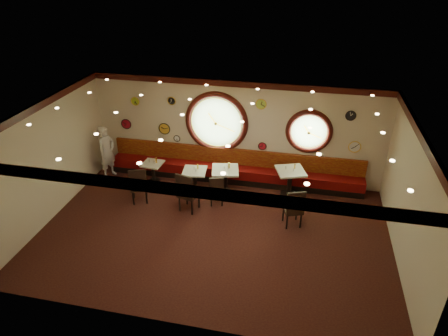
# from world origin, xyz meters

# --- Properties ---
(floor) EXTENTS (9.00, 6.00, 0.00)m
(floor) POSITION_xyz_m (0.00, 0.00, 0.00)
(floor) COLOR black
(floor) RESTS_ON ground
(ceiling) EXTENTS (9.00, 6.00, 0.02)m
(ceiling) POSITION_xyz_m (0.00, 0.00, 3.20)
(ceiling) COLOR gold
(ceiling) RESTS_ON wall_back
(wall_back) EXTENTS (9.00, 0.02, 3.20)m
(wall_back) POSITION_xyz_m (0.00, 3.00, 1.60)
(wall_back) COLOR beige
(wall_back) RESTS_ON floor
(wall_front) EXTENTS (9.00, 0.02, 3.20)m
(wall_front) POSITION_xyz_m (0.00, -3.00, 1.60)
(wall_front) COLOR beige
(wall_front) RESTS_ON floor
(wall_left) EXTENTS (0.02, 6.00, 3.20)m
(wall_left) POSITION_xyz_m (-4.50, 0.00, 1.60)
(wall_left) COLOR beige
(wall_left) RESTS_ON floor
(wall_right) EXTENTS (0.02, 6.00, 3.20)m
(wall_right) POSITION_xyz_m (4.50, 0.00, 1.60)
(wall_right) COLOR beige
(wall_right) RESTS_ON floor
(molding_back) EXTENTS (9.00, 0.10, 0.18)m
(molding_back) POSITION_xyz_m (0.00, 2.95, 3.11)
(molding_back) COLOR #350C09
(molding_back) RESTS_ON wall_back
(molding_front) EXTENTS (9.00, 0.10, 0.18)m
(molding_front) POSITION_xyz_m (0.00, -2.95, 3.11)
(molding_front) COLOR #350C09
(molding_front) RESTS_ON wall_back
(molding_left) EXTENTS (0.10, 6.00, 0.18)m
(molding_left) POSITION_xyz_m (-4.45, 0.00, 3.11)
(molding_left) COLOR #350C09
(molding_left) RESTS_ON wall_back
(molding_right) EXTENTS (0.10, 6.00, 0.18)m
(molding_right) POSITION_xyz_m (4.45, 0.00, 3.11)
(molding_right) COLOR #350C09
(molding_right) RESTS_ON wall_back
(banquette_base) EXTENTS (8.00, 0.55, 0.20)m
(banquette_base) POSITION_xyz_m (0.00, 2.72, 0.10)
(banquette_base) COLOR black
(banquette_base) RESTS_ON floor
(banquette_seat) EXTENTS (8.00, 0.55, 0.30)m
(banquette_seat) POSITION_xyz_m (0.00, 2.72, 0.35)
(banquette_seat) COLOR #560707
(banquette_seat) RESTS_ON banquette_base
(banquette_back) EXTENTS (8.00, 0.10, 0.55)m
(banquette_back) POSITION_xyz_m (0.00, 2.94, 0.75)
(banquette_back) COLOR #5F0707
(banquette_back) RESTS_ON wall_back
(porthole_left_glass) EXTENTS (1.66, 0.02, 1.66)m
(porthole_left_glass) POSITION_xyz_m (-0.60, 3.00, 1.85)
(porthole_left_glass) COLOR #8CB46C
(porthole_left_glass) RESTS_ON wall_back
(porthole_left_frame) EXTENTS (1.98, 0.18, 1.98)m
(porthole_left_frame) POSITION_xyz_m (-0.60, 2.98, 1.85)
(porthole_left_frame) COLOR #350C09
(porthole_left_frame) RESTS_ON wall_back
(porthole_left_ring) EXTENTS (1.61, 0.03, 1.61)m
(porthole_left_ring) POSITION_xyz_m (-0.60, 2.95, 1.85)
(porthole_left_ring) COLOR yellow
(porthole_left_ring) RESTS_ON wall_back
(porthole_right_glass) EXTENTS (1.10, 0.02, 1.10)m
(porthole_right_glass) POSITION_xyz_m (2.20, 3.00, 1.80)
(porthole_right_glass) COLOR #8CB46C
(porthole_right_glass) RESTS_ON wall_back
(porthole_right_frame) EXTENTS (1.38, 0.18, 1.38)m
(porthole_right_frame) POSITION_xyz_m (2.20, 2.98, 1.80)
(porthole_right_frame) COLOR #350C09
(porthole_right_frame) RESTS_ON wall_back
(porthole_right_ring) EXTENTS (1.09, 0.03, 1.09)m
(porthole_right_ring) POSITION_xyz_m (2.20, 2.95, 1.80)
(porthole_right_ring) COLOR yellow
(porthole_right_ring) RESTS_ON wall_back
(wall_clock_0) EXTENTS (0.24, 0.03, 0.24)m
(wall_clock_0) POSITION_xyz_m (0.85, 2.96, 1.20)
(wall_clock_0) COLOR red
(wall_clock_0) RESTS_ON wall_back
(wall_clock_1) EXTENTS (0.24, 0.03, 0.24)m
(wall_clock_1) POSITION_xyz_m (-2.00, 2.96, 2.45)
(wall_clock_1) COLOR black
(wall_clock_1) RESTS_ON wall_back
(wall_clock_2) EXTENTS (0.20, 0.03, 0.20)m
(wall_clock_2) POSITION_xyz_m (-1.90, 2.96, 1.20)
(wall_clock_2) COLOR white
(wall_clock_2) RESTS_ON wall_back
(wall_clock_3) EXTENTS (0.36, 0.03, 0.36)m
(wall_clock_3) POSITION_xyz_m (-2.30, 2.96, 1.50)
(wall_clock_3) COLOR gold
(wall_clock_3) RESTS_ON wall_back
(wall_clock_4) EXTENTS (0.34, 0.03, 0.34)m
(wall_clock_4) POSITION_xyz_m (3.55, 2.96, 1.45)
(wall_clock_4) COLOR white
(wall_clock_4) RESTS_ON wall_back
(wall_clock_5) EXTENTS (0.32, 0.03, 0.32)m
(wall_clock_5) POSITION_xyz_m (-3.60, 2.96, 1.55)
(wall_clock_5) COLOR red
(wall_clock_5) RESTS_ON wall_back
(wall_clock_6) EXTENTS (0.28, 0.03, 0.28)m
(wall_clock_6) POSITION_xyz_m (3.30, 2.96, 2.40)
(wall_clock_6) COLOR black
(wall_clock_6) RESTS_ON wall_back
(wall_clock_7) EXTENTS (0.26, 0.03, 0.26)m
(wall_clock_7) POSITION_xyz_m (-3.20, 2.96, 2.35)
(wall_clock_7) COLOR #99BF26
(wall_clock_7) RESTS_ON wall_back
(wall_clock_8) EXTENTS (0.30, 0.03, 0.30)m
(wall_clock_8) POSITION_xyz_m (0.75, 2.96, 2.55)
(wall_clock_8) COLOR #AAD241
(wall_clock_8) RESTS_ON wall_back
(table_a) EXTENTS (0.64, 0.64, 0.67)m
(table_a) POSITION_xyz_m (-2.47, 2.14, 0.42)
(table_a) COLOR black
(table_a) RESTS_ON floor
(table_b) EXTENTS (0.76, 0.76, 0.75)m
(table_b) POSITION_xyz_m (-1.01, 1.81, 0.47)
(table_b) COLOR black
(table_b) RESTS_ON floor
(table_c) EXTENTS (0.91, 0.91, 0.85)m
(table_c) POSITION_xyz_m (-0.09, 1.89, 0.54)
(table_c) COLOR black
(table_c) RESTS_ON floor
(table_d) EXTENTS (1.00, 1.00, 0.87)m
(table_d) POSITION_xyz_m (1.79, 2.21, 0.55)
(table_d) COLOR black
(table_d) RESTS_ON floor
(chair_a) EXTENTS (0.62, 0.62, 0.71)m
(chair_a) POSITION_xyz_m (-2.42, 0.91, 0.65)
(chair_a) COLOR black
(chair_a) RESTS_ON floor
(chair_b) EXTENTS (0.62, 0.62, 0.75)m
(chair_b) POSITION_xyz_m (-0.94, 0.78, 0.69)
(chair_b) COLOR black
(chair_b) RESTS_ON floor
(chair_c) EXTENTS (0.49, 0.49, 0.59)m
(chair_c) POSITION_xyz_m (-0.21, 1.26, 0.54)
(chair_c) COLOR black
(chair_c) RESTS_ON floor
(chair_d) EXTENTS (0.61, 0.61, 0.70)m
(chair_d) POSITION_xyz_m (2.00, 0.68, 0.65)
(chair_d) COLOR black
(chair_d) RESTS_ON floor
(condiment_a_salt) EXTENTS (0.03, 0.03, 0.09)m
(condiment_a_salt) POSITION_xyz_m (-2.59, 2.18, 0.71)
(condiment_a_salt) COLOR silver
(condiment_a_salt) RESTS_ON table_a
(condiment_b_salt) EXTENTS (0.03, 0.03, 0.09)m
(condiment_b_salt) POSITION_xyz_m (-1.03, 1.86, 0.79)
(condiment_b_salt) COLOR silver
(condiment_b_salt) RESTS_ON table_b
(condiment_c_salt) EXTENTS (0.04, 0.04, 0.11)m
(condiment_c_salt) POSITION_xyz_m (-0.13, 1.92, 0.90)
(condiment_c_salt) COLOR silver
(condiment_c_salt) RESTS_ON table_c
(condiment_d_salt) EXTENTS (0.03, 0.03, 0.09)m
(condiment_d_salt) POSITION_xyz_m (1.65, 2.24, 0.91)
(condiment_d_salt) COLOR #BBBBBF
(condiment_d_salt) RESTS_ON table_d
(condiment_a_pepper) EXTENTS (0.04, 0.04, 0.10)m
(condiment_a_pepper) POSITION_xyz_m (-2.41, 2.13, 0.72)
(condiment_a_pepper) COLOR silver
(condiment_a_pepper) RESTS_ON table_a
(condiment_b_pepper) EXTENTS (0.04, 0.04, 0.11)m
(condiment_b_pepper) POSITION_xyz_m (-0.96, 1.77, 0.81)
(condiment_b_pepper) COLOR silver
(condiment_b_pepper) RESTS_ON table_b
(condiment_c_pepper) EXTENTS (0.03, 0.03, 0.09)m
(condiment_c_pepper) POSITION_xyz_m (-0.01, 1.92, 0.89)
(condiment_c_pepper) COLOR silver
(condiment_c_pepper) RESTS_ON table_c
(condiment_d_pepper) EXTENTS (0.03, 0.03, 0.09)m
(condiment_d_pepper) POSITION_xyz_m (1.87, 2.16, 0.91)
(condiment_d_pepper) COLOR silver
(condiment_d_pepper) RESTS_ON table_d
(condiment_a_bottle) EXTENTS (0.05, 0.05, 0.18)m
(condiment_a_bottle) POSITION_xyz_m (-2.35, 2.18, 0.75)
(condiment_a_bottle) COLOR gold
(condiment_a_bottle) RESTS_ON table_a
(condiment_b_bottle) EXTENTS (0.05, 0.05, 0.15)m
(condiment_b_bottle) POSITION_xyz_m (-0.94, 1.92, 0.82)
(condiment_b_bottle) COLOR gold
(condiment_b_bottle) RESTS_ON table_b
(condiment_c_bottle) EXTENTS (0.05, 0.05, 0.17)m
(condiment_c_bottle) POSITION_xyz_m (-0.00, 1.99, 0.94)
(condiment_c_bottle) COLOR gold
(condiment_c_bottle) RESTS_ON table_c
(condiment_d_bottle) EXTENTS (0.04, 0.04, 0.14)m
(condiment_d_bottle) POSITION_xyz_m (1.90, 2.34, 0.94)
(condiment_d_bottle) COLOR gold
(condiment_d_bottle) RESTS_ON table_d
(waiter) EXTENTS (0.58, 0.72, 1.72)m
(waiter) POSITION_xyz_m (-4.00, 2.20, 0.86)
(waiter) COLOR silver
(waiter) RESTS_ON floor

